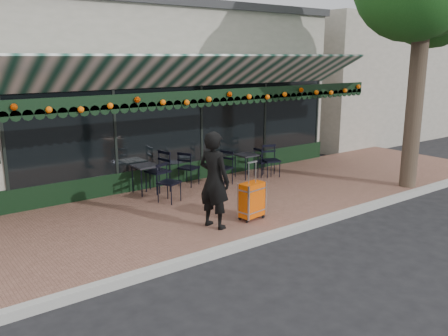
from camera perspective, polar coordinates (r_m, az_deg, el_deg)
ground at (r=8.88m, az=4.47°, el=-8.72°), size 80.00×80.00×0.00m
sidewalk at (r=10.34m, az=-2.90°, el=-5.03°), size 18.00×4.00×0.15m
curb at (r=8.80m, az=4.82°, el=-8.42°), size 18.00×0.16×0.15m
restaurant_building at (r=15.05m, az=-15.74°, el=8.80°), size 12.00×9.60×4.50m
neighbor_building_right at (r=23.29m, az=15.83°, el=10.53°), size 12.00×8.00×4.80m
woman at (r=8.84m, az=-1.20°, el=-1.46°), size 0.60×0.76×1.84m
suitcase at (r=9.42m, az=3.37°, el=-3.90°), size 0.55×0.36×1.17m
cafe_table_a at (r=12.60m, az=2.75°, el=1.38°), size 0.52×0.52×0.64m
cafe_table_b at (r=11.28m, az=-9.43°, el=0.01°), size 0.56×0.56×0.69m
chair_a_left at (r=11.89m, az=-0.17°, el=-0.03°), size 0.54×0.54×0.86m
chair_a_right at (r=12.81m, az=4.69°, el=0.74°), size 0.43×0.43×0.80m
chair_a_front at (r=12.81m, az=5.70°, el=0.87°), size 0.55×0.55×0.86m
chair_b_left at (r=11.38m, az=-7.98°, el=-0.45°), size 0.57×0.57×0.99m
chair_b_right at (r=11.90m, az=-4.27°, el=-0.01°), size 0.59×0.59×0.88m
chair_b_front at (r=10.57m, az=-6.62°, el=-1.78°), size 0.58×0.58×0.88m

